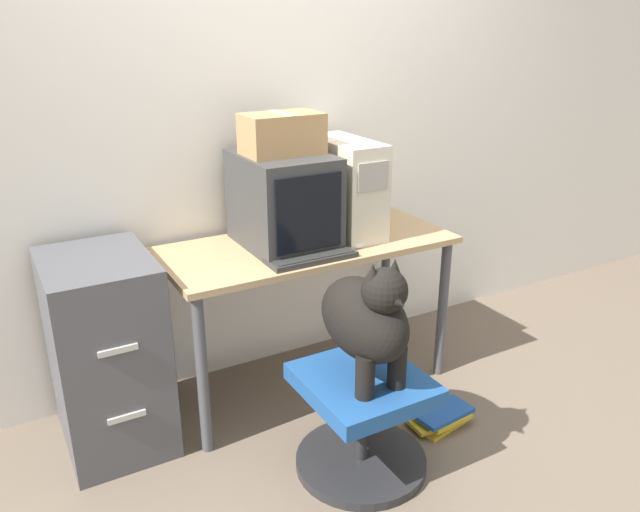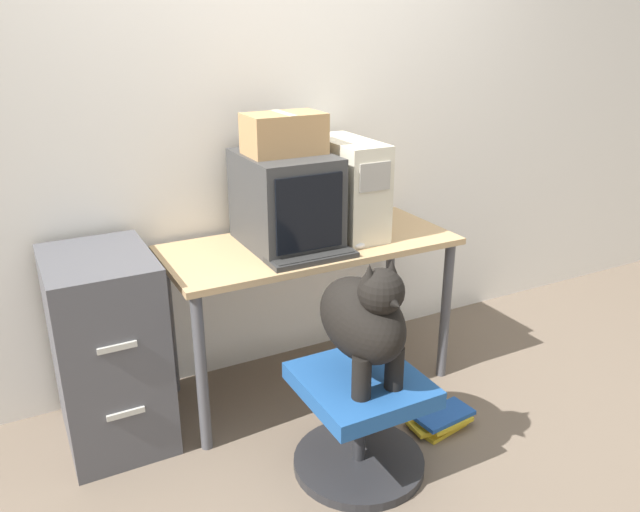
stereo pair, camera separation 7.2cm
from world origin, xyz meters
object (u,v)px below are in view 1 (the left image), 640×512
pc_tower (345,187)px  office_chair (362,418)px  crt_monitor (284,200)px  filing_cabinet (107,353)px  book_stack_floor (440,417)px  keyboard (311,257)px  dog (367,317)px  cardboard_box (282,134)px

pc_tower → office_chair: 1.10m
crt_monitor → filing_cabinet: size_ratio=0.57×
filing_cabinet → book_stack_floor: size_ratio=2.85×
keyboard → book_stack_floor: bearing=-41.9°
filing_cabinet → dog: bearing=-39.9°
keyboard → dog: 0.48m
pc_tower → filing_cabinet: size_ratio=0.56×
crt_monitor → pc_tower: 0.33m
office_chair → dog: (0.00, -0.02, 0.46)m
dog → cardboard_box: size_ratio=1.54×
keyboard → filing_cabinet: size_ratio=0.47×
crt_monitor → book_stack_floor: size_ratio=1.63×
dog → cardboard_box: (0.01, 0.72, 0.59)m
dog → book_stack_floor: bearing=8.4°
book_stack_floor → filing_cabinet: bearing=154.1°
dog → cardboard_box: bearing=89.3°
keyboard → book_stack_floor: keyboard is taller
crt_monitor → keyboard: bearing=-88.0°
dog → crt_monitor: bearing=89.3°
office_chair → book_stack_floor: (0.47, 0.05, -0.19)m
keyboard → dog: (-0.02, -0.47, -0.08)m
pc_tower → dog: (-0.34, -0.72, -0.30)m
filing_cabinet → cardboard_box: size_ratio=2.50×
crt_monitor → office_chair: crt_monitor is taller
pc_tower → keyboard: bearing=-142.3°
keyboard → dog: dog is taller
keyboard → filing_cabinet: (-0.86, 0.23, -0.35)m
keyboard → cardboard_box: 0.56m
keyboard → cardboard_box: cardboard_box is taller
keyboard → office_chair: size_ratio=0.73×
office_chair → cardboard_box: (0.01, 0.71, 1.05)m
keyboard → filing_cabinet: filing_cabinet is taller
filing_cabinet → crt_monitor: bearing=0.6°
crt_monitor → dog: bearing=-90.7°
crt_monitor → book_stack_floor: 1.23m
dog → pc_tower: bearing=64.8°
filing_cabinet → cardboard_box: cardboard_box is taller
filing_cabinet → pc_tower: bearing=0.7°
filing_cabinet → cardboard_box: 1.21m
cardboard_box → pc_tower: bearing=0.4°
keyboard → office_chair: (-0.02, -0.46, -0.55)m
office_chair → cardboard_box: bearing=89.3°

